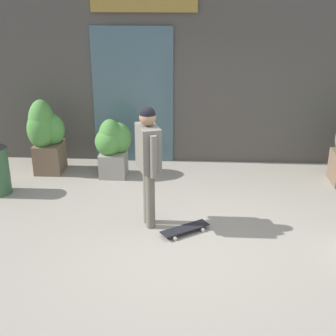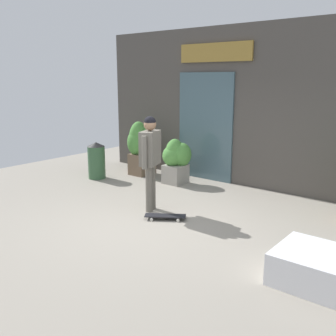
{
  "view_description": "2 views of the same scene",
  "coord_description": "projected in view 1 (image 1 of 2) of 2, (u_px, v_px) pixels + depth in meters",
  "views": [
    {
      "loc": [
        0.13,
        -5.76,
        3.37
      ],
      "look_at": [
        -0.21,
        0.53,
        0.82
      ],
      "focal_mm": 50.36,
      "sensor_mm": 36.0,
      "label": 1
    },
    {
      "loc": [
        4.14,
        -4.88,
        2.45
      ],
      "look_at": [
        -0.21,
        0.53,
        0.82
      ],
      "focal_mm": 41.21,
      "sensor_mm": 36.0,
      "label": 2
    }
  ],
  "objects": [
    {
      "name": "skateboarder",
      "position": [
        148.0,
        154.0,
        6.52
      ],
      "size": [
        0.41,
        0.62,
        1.78
      ],
      "rotation": [
        0.0,
        0.0,
        0.35
      ],
      "color": "#666056",
      "rests_on": "ground_plane"
    },
    {
      "name": "building_facade",
      "position": [
        184.0,
        69.0,
        8.8
      ],
      "size": [
        8.05,
        0.31,
        3.61
      ],
      "color": "#4C4742",
      "rests_on": "ground_plane"
    },
    {
      "name": "skateboard",
      "position": [
        185.0,
        229.0,
        6.69
      ],
      "size": [
        0.71,
        0.57,
        0.08
      ],
      "rotation": [
        0.0,
        0.0,
        0.59
      ],
      "color": "black",
      "rests_on": "ground_plane"
    },
    {
      "name": "ground_plane",
      "position": [
        181.0,
        237.0,
        6.6
      ],
      "size": [
        12.0,
        12.0,
        0.0
      ],
      "primitive_type": "plane",
      "color": "gray"
    },
    {
      "name": "planter_box_left",
      "position": [
        45.0,
        134.0,
        8.57
      ],
      "size": [
        0.64,
        0.62,
        1.37
      ],
      "color": "brown",
      "rests_on": "ground_plane"
    },
    {
      "name": "planter_box_right",
      "position": [
        113.0,
        144.0,
        8.47
      ],
      "size": [
        0.63,
        0.62,
        1.06
      ],
      "color": "gray",
      "rests_on": "ground_plane"
    }
  ]
}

